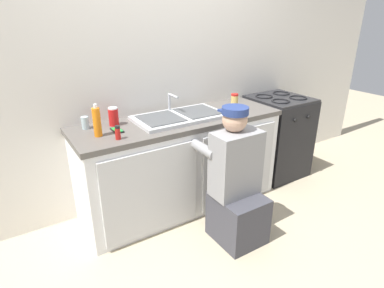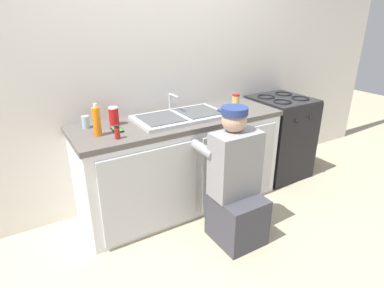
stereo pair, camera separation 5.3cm
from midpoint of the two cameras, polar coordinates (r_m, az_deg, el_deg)
name	(u,v)px [view 1 (the left image)]	position (r m, az deg, el deg)	size (l,w,h in m)	color
ground_plane	(198,218)	(3.01, 0.53, -13.04)	(12.00, 12.00, 0.00)	tan
back_wall	(160,70)	(3.05, -6.19, 12.99)	(6.00, 0.10, 2.50)	silver
counter_cabinet	(181,165)	(3.01, -2.45, -3.84)	(1.86, 0.62, 0.83)	white
countertop	(180,121)	(2.85, -2.69, 4.14)	(1.90, 0.62, 0.04)	#5B5651
sink_double_basin	(180,116)	(2.84, -2.73, 4.95)	(0.80, 0.44, 0.19)	silver
stove_range	(277,136)	(3.73, 14.44, 1.40)	(0.58, 0.62, 0.91)	black
plumber_person	(236,187)	(2.58, 7.27, -7.65)	(0.42, 0.61, 1.10)	#3F3F47
soda_cup_red	(113,117)	(2.72, -14.33, 4.75)	(0.08, 0.08, 0.15)	red
water_glass	(85,123)	(2.72, -18.99, 3.59)	(0.06, 0.06, 0.10)	#ADC6CC
condiment_jar	(234,100)	(3.21, 7.09, 7.74)	(0.07, 0.07, 0.13)	#DBB760
soap_bottle_orange	(97,122)	(2.50, -17.12, 3.78)	(0.06, 0.06, 0.25)	orange
cell_phone	(117,130)	(2.61, -13.74, 2.40)	(0.07, 0.14, 0.01)	black
spice_bottle_red	(118,133)	(2.42, -13.67, 1.95)	(0.04, 0.04, 0.10)	red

